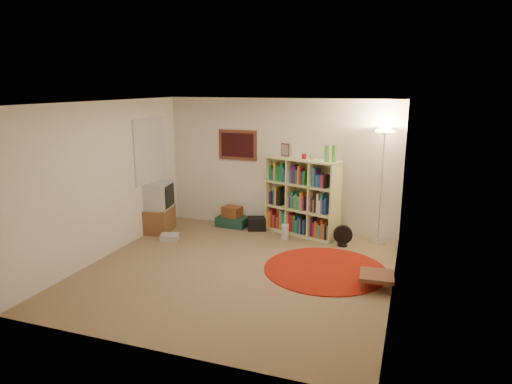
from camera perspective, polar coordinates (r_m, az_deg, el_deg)
room at (r=6.66m, az=-2.82°, el=0.41°), size 4.54×4.54×2.54m
bookshelf at (r=8.49m, az=5.70°, el=-0.74°), size 1.49×0.86×1.72m
floor_lamp at (r=8.08m, az=15.70°, el=5.36°), size 0.42×0.42×2.04m
floor_fan at (r=8.07m, az=10.80°, el=-5.41°), size 0.34×0.21×0.38m
tv_stand at (r=8.85m, az=-12.07°, el=-1.95°), size 0.57×0.73×0.95m
dvd_box at (r=8.43m, az=-10.75°, el=-5.55°), size 0.38×0.35×0.10m
suitcase at (r=9.07m, az=-2.97°, el=-3.70°), size 0.61×0.41×0.19m
wicker_basket at (r=9.03m, az=-2.99°, el=-2.47°), size 0.41×0.33×0.20m
duffel_bag at (r=8.84m, az=0.12°, el=-3.97°), size 0.42×0.38×0.24m
paper_towel at (r=8.33m, az=3.68°, el=-4.98°), size 0.13×0.13×0.27m
red_rug at (r=7.10m, az=8.63°, el=-9.53°), size 1.86×1.86×0.02m
side_table at (r=6.58m, az=14.86°, el=-10.15°), size 0.49×0.49×0.21m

